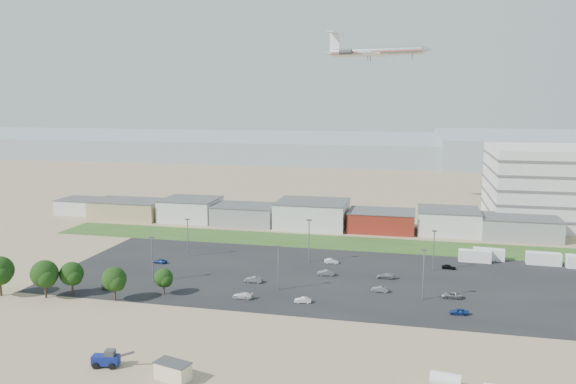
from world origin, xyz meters
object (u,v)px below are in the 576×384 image
(storage_tank_nw, at_px, (446,380))
(parked_car_13, at_px, (303,300))
(parked_car_7, at_px, (326,273))
(telehandler, at_px, (106,358))
(parked_car_5, at_px, (160,261))
(parked_car_8, at_px, (449,267))
(parked_car_10, at_px, (111,287))
(airliner, at_px, (377,52))
(parked_car_3, at_px, (243,295))
(parked_car_1, at_px, (380,289))
(parked_car_12, at_px, (385,276))
(parked_car_11, at_px, (331,261))
(parked_car_0, at_px, (451,295))
(portable_shed, at_px, (173,371))
(box_trailer_a, at_px, (475,256))
(parked_car_4, at_px, (254,279))
(parked_car_2, at_px, (459,311))

(storage_tank_nw, height_order, parked_car_13, storage_tank_nw)
(parked_car_7, bearing_deg, telehandler, -32.36)
(storage_tank_nw, bearing_deg, parked_car_5, 144.16)
(parked_car_8, bearing_deg, parked_car_10, 119.87)
(airliner, xyz_separation_m, parked_car_5, (-45.65, -84.68, -56.74))
(parked_car_3, xyz_separation_m, parked_car_10, (-28.91, -1.15, -0.03))
(parked_car_1, relative_size, parked_car_12, 0.87)
(parked_car_7, height_order, parked_car_12, parked_car_7)
(parked_car_11, bearing_deg, parked_car_0, -132.65)
(storage_tank_nw, relative_size, parked_car_1, 1.18)
(parked_car_3, height_order, parked_car_12, parked_car_3)
(telehandler, bearing_deg, parked_car_10, 109.47)
(portable_shed, bearing_deg, box_trailer_a, 71.68)
(telehandler, height_order, parked_car_11, telehandler)
(portable_shed, xyz_separation_m, airliner, (17.71, 138.59, 55.99))
(box_trailer_a, relative_size, parked_car_4, 1.94)
(parked_car_4, bearing_deg, storage_tank_nw, 45.15)
(storage_tank_nw, bearing_deg, parked_car_12, 102.86)
(parked_car_7, distance_m, parked_car_11, 10.04)
(airliner, height_order, parked_car_8, airliner)
(portable_shed, distance_m, parked_car_7, 55.04)
(telehandler, xyz_separation_m, box_trailer_a, (59.63, 71.45, 0.11))
(storage_tank_nw, relative_size, parked_car_8, 1.29)
(storage_tank_nw, relative_size, box_trailer_a, 0.54)
(box_trailer_a, height_order, parked_car_7, box_trailer_a)
(airliner, bearing_deg, parked_car_12, -73.76)
(parked_car_2, height_order, parked_car_13, parked_car_2)
(parked_car_2, distance_m, parked_car_13, 29.87)
(airliner, xyz_separation_m, parked_car_4, (-18.86, -93.80, -56.65))
(parked_car_4, relative_size, parked_car_13, 1.19)
(airliner, xyz_separation_m, parked_car_1, (8.81, -93.83, -56.72))
(parked_car_4, height_order, parked_car_11, parked_car_4)
(parked_car_1, xyz_separation_m, parked_car_8, (14.98, 20.19, -0.03))
(telehandler, xyz_separation_m, airliner, (29.26, 137.20, 55.97))
(portable_shed, relative_size, box_trailer_a, 0.67)
(storage_tank_nw, xyz_separation_m, parked_car_7, (-24.48, 47.13, -0.61))
(parked_car_11, xyz_separation_m, parked_car_13, (-1.42, -28.57, -0.03))
(telehandler, bearing_deg, airliner, 68.33)
(parked_car_4, distance_m, parked_car_5, 28.29)
(telehandler, xyz_separation_m, parked_car_5, (-16.39, 52.51, -0.77))
(parked_car_1, relative_size, parked_car_2, 1.02)
(parked_car_13, bearing_deg, parked_car_2, 83.23)
(parked_car_1, distance_m, parked_car_13, 17.61)
(parked_car_11, distance_m, parked_car_12, 16.49)
(box_trailer_a, height_order, airliner, airliner)
(box_trailer_a, relative_size, parked_car_12, 1.90)
(storage_tank_nw, distance_m, parked_car_13, 38.74)
(parked_car_7, bearing_deg, parked_car_11, 174.75)
(parked_car_2, bearing_deg, parked_car_13, -94.60)
(parked_car_11, bearing_deg, portable_shed, 160.11)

